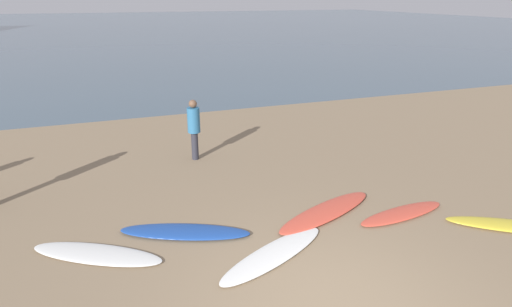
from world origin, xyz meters
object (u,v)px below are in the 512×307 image
object	(u,v)px
surfboard_2	(97,254)
surfboard_3	(185,232)
surfboard_4	(274,254)
surfboard_6	(402,213)
person_2	(194,125)
surfboard_5	(326,212)

from	to	relation	value
surfboard_2	surfboard_3	xyz separation A→B (m)	(1.48, 0.18, 0.02)
surfboard_4	surfboard_6	world-z (taller)	surfboard_6
surfboard_6	person_2	world-z (taller)	person_2
surfboard_4	surfboard_5	size ratio (longest dim) A/B	0.92
surfboard_5	surfboard_6	distance (m)	1.45
surfboard_3	surfboard_6	world-z (taller)	surfboard_3
surfboard_3	surfboard_6	distance (m)	4.13
surfboard_5	surfboard_6	bearing A→B (deg)	-44.90
surfboard_5	person_2	xyz separation A→B (m)	(-1.70, 3.83, 0.87)
surfboard_6	surfboard_2	bearing A→B (deg)	166.42
surfboard_4	person_2	size ratio (longest dim) A/B	1.49
surfboard_5	surfboard_2	bearing A→B (deg)	157.39
surfboard_3	surfboard_5	bearing A→B (deg)	19.52
surfboard_2	surfboard_5	world-z (taller)	surfboard_5
surfboard_2	person_2	xyz separation A→B (m)	(2.51, 3.82, 0.89)
surfboard_4	surfboard_6	distance (m)	2.88
surfboard_2	surfboard_5	bearing A→B (deg)	31.66
surfboard_2	surfboard_5	size ratio (longest dim) A/B	0.90
surfboard_5	person_2	world-z (taller)	person_2
surfboard_3	surfboard_4	world-z (taller)	surfboard_3
surfboard_4	surfboard_5	xyz separation A→B (m)	(1.50, 0.99, 0.02)
surfboard_2	surfboard_4	distance (m)	2.88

